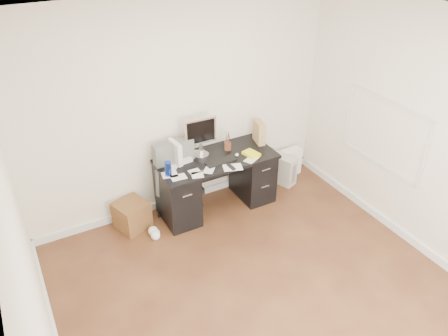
# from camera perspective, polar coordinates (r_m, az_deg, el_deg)

# --- Properties ---
(ground) EXTENTS (4.00, 4.00, 0.00)m
(ground) POSITION_cam_1_polar(r_m,az_deg,el_deg) (4.72, 5.48, -16.58)
(ground) COLOR #432115
(ground) RESTS_ON ground
(room_shell) EXTENTS (4.02, 4.02, 2.71)m
(room_shell) POSITION_cam_1_polar(r_m,az_deg,el_deg) (3.69, 6.95, 1.28)
(room_shell) COLOR white
(room_shell) RESTS_ON ground
(desk) EXTENTS (1.50, 0.70, 0.75)m
(desk) POSITION_cam_1_polar(r_m,az_deg,el_deg) (5.65, -0.99, -1.69)
(desk) COLOR black
(desk) RESTS_ON ground
(loose_papers) EXTENTS (1.10, 0.60, 0.00)m
(loose_papers) POSITION_cam_1_polar(r_m,az_deg,el_deg) (5.34, -2.66, 0.61)
(loose_papers) COLOR white
(loose_papers) RESTS_ON desk
(lcd_monitor) EXTENTS (0.42, 0.25, 0.52)m
(lcd_monitor) POSITION_cam_1_polar(r_m,az_deg,el_deg) (5.39, -3.09, 4.07)
(lcd_monitor) COLOR silver
(lcd_monitor) RESTS_ON desk
(keyboard) EXTENTS (0.40, 0.15, 0.02)m
(keyboard) POSITION_cam_1_polar(r_m,az_deg,el_deg) (5.36, -0.41, 0.86)
(keyboard) COLOR black
(keyboard) RESTS_ON desk
(computer_mouse) EXTENTS (0.06, 0.06, 0.06)m
(computer_mouse) POSITION_cam_1_polar(r_m,az_deg,el_deg) (5.46, 1.68, 1.68)
(computer_mouse) COLOR silver
(computer_mouse) RESTS_ON desk
(travel_mug) EXTENTS (0.10, 0.10, 0.18)m
(travel_mug) POSITION_cam_1_polar(r_m,az_deg,el_deg) (5.11, -7.32, -0.09)
(travel_mug) COLOR #16329B
(travel_mug) RESTS_ON desk
(white_binder) EXTENTS (0.15, 0.26, 0.29)m
(white_binder) POSITION_cam_1_polar(r_m,az_deg,el_deg) (5.32, -6.40, 2.05)
(white_binder) COLOR silver
(white_binder) RESTS_ON desk
(magazine_file) EXTENTS (0.17, 0.27, 0.29)m
(magazine_file) POSITION_cam_1_polar(r_m,az_deg,el_deg) (5.77, 4.61, 4.70)
(magazine_file) COLOR #A27E4E
(magazine_file) RESTS_ON desk
(pen_cup) EXTENTS (0.13, 0.13, 0.25)m
(pen_cup) POSITION_cam_1_polar(r_m,az_deg,el_deg) (5.58, 0.48, 3.55)
(pen_cup) COLOR #502917
(pen_cup) RESTS_ON desk
(yellow_book) EXTENTS (0.20, 0.24, 0.04)m
(yellow_book) POSITION_cam_1_polar(r_m,az_deg,el_deg) (5.52, 3.62, 1.89)
(yellow_book) COLOR #FFFD1B
(yellow_book) RESTS_ON desk
(paper_remote) EXTENTS (0.28, 0.25, 0.02)m
(paper_remote) POSITION_cam_1_polar(r_m,az_deg,el_deg) (5.26, 1.14, 0.17)
(paper_remote) COLOR white
(paper_remote) RESTS_ON desk
(office_chair) EXTENTS (0.58, 0.58, 1.02)m
(office_chair) POSITION_cam_1_polar(r_m,az_deg,el_deg) (5.42, -5.69, -2.05)
(office_chair) COLOR #585A57
(office_chair) RESTS_ON ground
(pc_tower) EXTENTS (0.33, 0.47, 0.43)m
(pc_tower) POSITION_cam_1_polar(r_m,az_deg,el_deg) (6.30, 7.47, -0.09)
(pc_tower) COLOR beige
(pc_tower) RESTS_ON ground
(shopping_bag) EXTENTS (0.31, 0.23, 0.41)m
(shopping_bag) POSITION_cam_1_polar(r_m,az_deg,el_deg) (6.50, 8.68, 0.81)
(shopping_bag) COLOR white
(shopping_bag) RESTS_ON ground
(wicker_basket) EXTENTS (0.46, 0.46, 0.36)m
(wicker_basket) POSITION_cam_1_polar(r_m,az_deg,el_deg) (5.54, -11.95, -6.05)
(wicker_basket) COLOR #533719
(wicker_basket) RESTS_ON ground
(desk_printer) EXTENTS (0.35, 0.30, 0.18)m
(desk_printer) POSITION_cam_1_polar(r_m,az_deg,el_deg) (6.28, 4.68, -1.37)
(desk_printer) COLOR slate
(desk_printer) RESTS_ON ground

